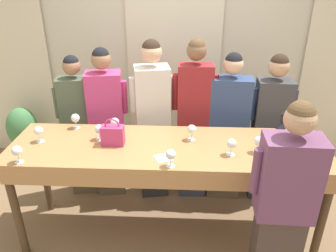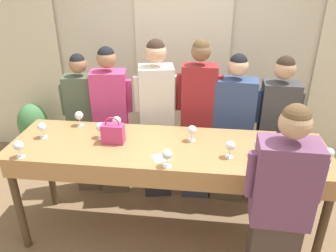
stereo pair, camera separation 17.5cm
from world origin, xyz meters
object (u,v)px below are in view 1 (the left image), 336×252
at_px(wine_glass_near_host, 75,118).
at_px(guest_pink_top, 107,124).
at_px(guest_olive_jacket, 79,126).
at_px(guest_cream_sweater, 153,121).
at_px(guest_striped_shirt, 194,120).
at_px(wine_glass_back_left, 115,123).
at_px(host_pouring, 283,206).
at_px(guest_beige_cap, 269,129).
at_px(wine_glass_center_mid, 259,142).
at_px(wine_glass_back_mid, 192,130).
at_px(potted_plant, 23,131).
at_px(wine_glass_back_right, 171,155).
at_px(wine_glass_center_right, 232,144).
at_px(tasting_bar, 167,157).
at_px(handbag, 113,135).
at_px(wine_glass_front_mid, 99,129).
at_px(wine_glass_center_left, 39,131).
at_px(wine_bottle, 279,136).
at_px(wine_glass_front_right, 327,148).
at_px(guest_navy_coat, 228,128).
at_px(wine_glass_front_left, 17,151).

relative_size(wine_glass_near_host, guest_pink_top, 0.09).
distance_m(guest_olive_jacket, guest_pink_top, 0.31).
distance_m(guest_cream_sweater, guest_striped_shirt, 0.44).
bearing_deg(wine_glass_back_left, wine_glass_near_host, 169.48).
bearing_deg(host_pouring, guest_beige_cap, 81.52).
relative_size(guest_olive_jacket, guest_striped_shirt, 0.90).
height_order(wine_glass_center_mid, wine_glass_back_mid, same).
xyz_separation_m(guest_olive_jacket, potted_plant, (-0.97, 0.59, -0.38)).
height_order(wine_glass_back_right, potted_plant, wine_glass_back_right).
xyz_separation_m(wine_glass_center_right, guest_striped_shirt, (-0.28, 0.81, -0.17)).
relative_size(tasting_bar, guest_striped_shirt, 1.54).
distance_m(guest_pink_top, guest_striped_shirt, 0.94).
relative_size(handbag, guest_olive_jacket, 0.15).
bearing_deg(wine_glass_front_mid, host_pouring, -24.02).
bearing_deg(wine_glass_center_left, wine_bottle, -0.70).
relative_size(wine_glass_front_right, wine_glass_back_mid, 1.00).
bearing_deg(wine_glass_center_left, wine_glass_back_mid, 4.15).
height_order(wine_glass_back_right, guest_olive_jacket, guest_olive_jacket).
xyz_separation_m(wine_glass_back_right, guest_pink_top, (-0.73, 1.00, -0.23)).
bearing_deg(guest_cream_sweater, wine_glass_back_left, -124.43).
bearing_deg(wine_bottle, wine_glass_front_right, -23.95).
xyz_separation_m(tasting_bar, guest_beige_cap, (1.04, 0.70, -0.05)).
height_order(wine_glass_front_mid, wine_glass_center_right, same).
height_order(wine_glass_center_left, wine_glass_near_host, same).
height_order(wine_glass_front_right, guest_pink_top, guest_pink_top).
distance_m(host_pouring, potted_plant, 3.39).
distance_m(tasting_bar, wine_glass_back_left, 0.59).
xyz_separation_m(wine_bottle, wine_glass_center_left, (-2.06, 0.03, -0.02)).
height_order(guest_pink_top, host_pouring, guest_pink_top).
relative_size(wine_bottle, handbag, 1.32).
height_order(wine_glass_front_mid, guest_beige_cap, guest_beige_cap).
bearing_deg(guest_pink_top, handbag, -72.12).
xyz_separation_m(guest_pink_top, host_pouring, (1.55, -1.25, -0.02)).
height_order(wine_bottle, guest_cream_sweater, guest_cream_sweater).
bearing_deg(tasting_bar, guest_olive_jacket, 144.84).
relative_size(guest_navy_coat, host_pouring, 1.00).
xyz_separation_m(wine_bottle, guest_cream_sweater, (-1.13, 0.68, -0.20)).
relative_size(wine_glass_center_right, guest_navy_coat, 0.09).
height_order(guest_pink_top, guest_cream_sweater, guest_cream_sweater).
relative_size(tasting_bar, potted_plant, 3.50).
relative_size(wine_glass_center_right, wine_glass_back_mid, 1.00).
bearing_deg(wine_glass_front_right, wine_glass_front_left, -176.00).
bearing_deg(wine_glass_near_host, tasting_bar, -20.08).
height_order(tasting_bar, guest_striped_shirt, guest_striped_shirt).
bearing_deg(wine_glass_center_mid, potted_plant, 153.70).
distance_m(wine_bottle, wine_glass_back_right, 0.95).
distance_m(wine_glass_center_mid, guest_pink_top, 1.64).
relative_size(tasting_bar, wine_glass_back_left, 18.78).
bearing_deg(guest_beige_cap, handbag, -156.04).
relative_size(wine_glass_front_mid, wine_glass_back_mid, 1.00).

